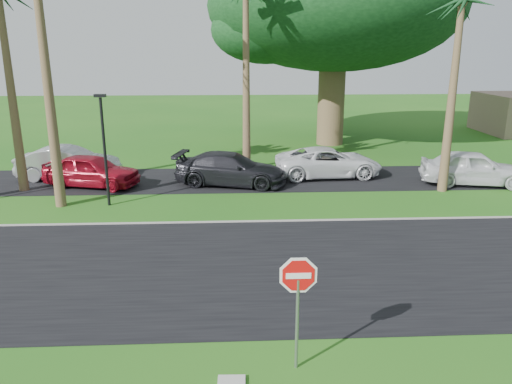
{
  "coord_description": "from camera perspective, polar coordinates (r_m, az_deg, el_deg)",
  "views": [
    {
      "loc": [
        -0.77,
        -11.92,
        6.4
      ],
      "look_at": [
        0.01,
        3.97,
        1.8
      ],
      "focal_mm": 35.0,
      "sensor_mm": 36.0,
      "label": 1
    }
  ],
  "objects": [
    {
      "name": "car_minivan",
      "position": [
        25.9,
        8.29,
        3.36
      ],
      "size": [
        5.57,
        2.85,
        1.5
      ],
      "primitive_type": "imported",
      "rotation": [
        0.0,
        0.0,
        1.64
      ],
      "color": "white",
      "rests_on": "ground"
    },
    {
      "name": "car_dark",
      "position": [
        24.1,
        -2.92,
        2.61
      ],
      "size": [
        5.71,
        3.31,
        1.56
      ],
      "primitive_type": "imported",
      "rotation": [
        0.0,
        0.0,
        1.35
      ],
      "color": "black",
      "rests_on": "ground"
    },
    {
      "name": "car_silver",
      "position": [
        26.85,
        -20.62,
        3.08
      ],
      "size": [
        5.05,
        2.0,
        1.63
      ],
      "primitive_type": "imported",
      "rotation": [
        0.0,
        0.0,
        1.52
      ],
      "color": "#AAACB1",
      "rests_on": "ground"
    },
    {
      "name": "car_red",
      "position": [
        25.01,
        -18.3,
        2.31
      ],
      "size": [
        4.87,
        2.91,
        1.55
      ],
      "primitive_type": "imported",
      "rotation": [
        0.0,
        0.0,
        1.32
      ],
      "color": "maroon",
      "rests_on": "ground"
    },
    {
      "name": "utility_slab",
      "position": [
        10.61,
        -2.82,
        -20.81
      ],
      "size": [
        0.56,
        0.37,
        0.06
      ],
      "primitive_type": "cube",
      "rotation": [
        0.0,
        0.0,
        -0.03
      ],
      "color": "#AAABA2",
      "rests_on": "ground"
    },
    {
      "name": "stop_sign_near",
      "position": [
        10.13,
        4.82,
        -11.12
      ],
      "size": [
        1.05,
        0.07,
        2.62
      ],
      "color": "gray",
      "rests_on": "ground"
    },
    {
      "name": "streetlight_right",
      "position": [
        21.41,
        -16.97,
        5.34
      ],
      "size": [
        0.45,
        0.25,
        4.64
      ],
      "color": "black",
      "rests_on": "ground"
    },
    {
      "name": "road",
      "position": [
        15.34,
        0.34,
        -8.5
      ],
      "size": [
        120.0,
        8.0,
        0.02
      ],
      "primitive_type": "cube",
      "color": "black",
      "rests_on": "ground"
    },
    {
      "name": "palm_right_near",
      "position": [
        24.07,
        22.48,
        19.25
      ],
      "size": [
        5.0,
        5.0,
        9.5
      ],
      "color": "brown",
      "rests_on": "ground"
    },
    {
      "name": "car_pickup",
      "position": [
        26.25,
        23.6,
        2.52
      ],
      "size": [
        5.2,
        2.93,
        1.67
      ],
      "primitive_type": "imported",
      "rotation": [
        0.0,
        0.0,
        1.37
      ],
      "color": "silver",
      "rests_on": "ground"
    },
    {
      "name": "ground",
      "position": [
        13.55,
        0.81,
        -12.06
      ],
      "size": [
        120.0,
        120.0,
        0.0
      ],
      "primitive_type": "plane",
      "color": "#1E5816",
      "rests_on": "ground"
    },
    {
      "name": "parking_strip",
      "position": [
        25.25,
        -0.96,
        1.47
      ],
      "size": [
        120.0,
        5.0,
        0.02
      ],
      "primitive_type": "cube",
      "color": "black",
      "rests_on": "ground"
    },
    {
      "name": "curb",
      "position": [
        19.08,
        -0.33,
        -3.38
      ],
      "size": [
        120.0,
        0.12,
        0.06
      ],
      "primitive_type": "cube",
      "color": "gray",
      "rests_on": "ground"
    },
    {
      "name": "canopy_tree",
      "position": [
        34.68,
        9.02,
        20.16
      ],
      "size": [
        16.5,
        16.5,
        13.12
      ],
      "color": "brown",
      "rests_on": "ground"
    }
  ]
}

